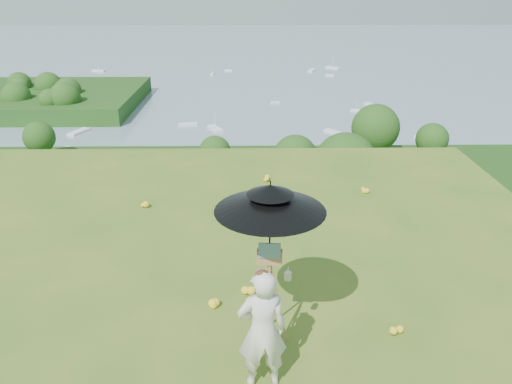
{
  "coord_description": "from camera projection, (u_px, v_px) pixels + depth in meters",
  "views": [
    {
      "loc": [
        1.24,
        -6.16,
        4.33
      ],
      "look_at": [
        1.35,
        1.29,
        1.13
      ],
      "focal_mm": 35.0,
      "sensor_mm": 36.0,
      "label": 1
    }
  ],
  "objects": [
    {
      "name": "sun_umbrella",
      "position": [
        270.0,
        222.0,
        5.67
      ],
      "size": [
        1.43,
        1.43,
        1.0
      ],
      "primitive_type": null,
      "rotation": [
        0.0,
        0.0,
        0.14
      ],
      "color": "black",
      "rests_on": "field_easel"
    },
    {
      "name": "field_easel",
      "position": [
        269.0,
        297.0,
        6.04
      ],
      "size": [
        0.64,
        0.64,
        1.55
      ],
      "primitive_type": null,
      "rotation": [
        0.0,
        0.0,
        -0.09
      ],
      "color": "#AA7A47",
      "rests_on": "ground"
    },
    {
      "name": "forest_slope",
      "position": [
        238.0,
        333.0,
        50.94
      ],
      "size": [
        140.0,
        56.0,
        22.0
      ],
      "primitive_type": "cube",
      "color": "#1B390F",
      "rests_on": "bay_water"
    },
    {
      "name": "ground",
      "position": [
        166.0,
        298.0,
        7.35
      ],
      "size": [
        14.0,
        14.0,
        0.0
      ],
      "primitive_type": "plane",
      "color": "#426B1E",
      "rests_on": "ground"
    },
    {
      "name": "peninsula",
      "position": [
        12.0,
        91.0,
        160.21
      ],
      "size": [
        90.0,
        60.0,
        12.0
      ],
      "primitive_type": null,
      "color": "#1B390F",
      "rests_on": "bay_water"
    },
    {
      "name": "wildflowers",
      "position": [
        168.0,
        285.0,
        7.55
      ],
      "size": [
        10.0,
        10.5,
        0.12
      ],
      "primitive_type": null,
      "color": "yellow",
      "rests_on": "ground"
    },
    {
      "name": "bay_water",
      "position": [
        246.0,
        64.0,
        241.29
      ],
      "size": [
        700.0,
        700.0,
        0.0
      ],
      "primitive_type": "plane",
      "color": "slate",
      "rests_on": "ground"
    },
    {
      "name": "slope_trees",
      "position": [
        236.0,
        209.0,
        45.42
      ],
      "size": [
        110.0,
        50.0,
        6.0
      ],
      "primitive_type": null,
      "color": "#1E4414",
      "rests_on": "forest_slope"
    },
    {
      "name": "harbor_town",
      "position": [
        242.0,
        187.0,
        87.89
      ],
      "size": [
        110.0,
        22.0,
        5.0
      ],
      "primitive_type": null,
      "color": "beige",
      "rests_on": "shoreline_tier"
    },
    {
      "name": "moored_boats",
      "position": [
        208.0,
        101.0,
        168.39
      ],
      "size": [
        140.0,
        140.0,
        0.7
      ],
      "primitive_type": null,
      "color": "white",
      "rests_on": "bay_water"
    },
    {
      "name": "painter_cap",
      "position": [
        262.0,
        274.0,
        5.21
      ],
      "size": [
        0.21,
        0.24,
        0.1
      ],
      "primitive_type": null,
      "rotation": [
        0.0,
        0.0,
        0.13
      ],
      "color": "#BD686B",
      "rests_on": "painter"
    },
    {
      "name": "painter",
      "position": [
        262.0,
        330.0,
        5.49
      ],
      "size": [
        0.6,
        0.43,
        1.52
      ],
      "primitive_type": "imported",
      "rotation": [
        0.0,
        0.0,
        3.26
      ],
      "color": "silver",
      "rests_on": "ground"
    },
    {
      "name": "shoreline_tier",
      "position": [
        243.0,
        220.0,
        90.46
      ],
      "size": [
        170.0,
        28.0,
        8.0
      ],
      "primitive_type": "cube",
      "color": "#6E6458",
      "rests_on": "bay_water"
    }
  ]
}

